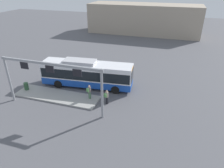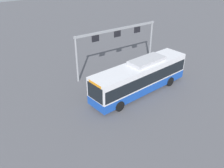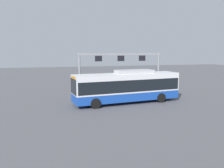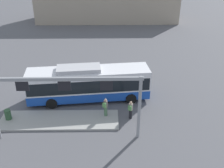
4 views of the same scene
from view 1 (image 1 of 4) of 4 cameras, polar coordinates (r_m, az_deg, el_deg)
ground_plane at (r=26.32m, az=-6.83°, el=-0.50°), size 120.00×120.00×0.00m
platform_curb at (r=24.62m, az=-15.15°, el=-3.24°), size 10.00×2.80×0.16m
bus_main at (r=25.53m, az=-7.06°, el=3.09°), size 11.52×3.66×3.46m
person_boarding at (r=22.02m, az=-1.50°, el=-3.62°), size 0.48×0.60×1.67m
person_waiting_near at (r=22.81m, az=-6.39°, el=-2.14°), size 0.49×0.60×1.67m
platform_sign_gantry at (r=20.79m, az=-16.84°, el=2.35°), size 11.06×0.24×5.20m
station_building at (r=53.12m, az=8.90°, el=17.60°), size 26.73×8.00×6.94m
trash_bin at (r=26.87m, az=-22.92°, el=-0.56°), size 0.52×0.52×0.90m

